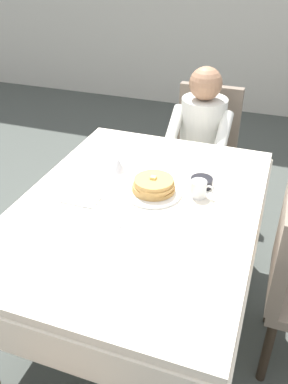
{
  "coord_description": "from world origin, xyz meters",
  "views": [
    {
      "loc": [
        0.56,
        -1.48,
        1.81
      ],
      "look_at": [
        0.02,
        0.03,
        0.79
      ],
      "focal_mm": 38.07,
      "sensor_mm": 36.0,
      "label": 1
    }
  ],
  "objects_px": {
    "syrup_pitcher": "(118,165)",
    "fork_left_of_plate": "(116,188)",
    "diner_person": "(201,135)",
    "spoon_near_edge": "(127,229)",
    "cup_coffee": "(199,189)",
    "knife_right_of_plate": "(190,202)",
    "chair_diner": "(204,144)",
    "bowl_butter": "(202,182)",
    "breakfast_stack": "(154,185)",
    "dining_table_main": "(138,219)",
    "plate_breakfast": "(153,192)"
  },
  "relations": [
    {
      "from": "plate_breakfast",
      "to": "fork_left_of_plate",
      "type": "height_order",
      "value": "plate_breakfast"
    },
    {
      "from": "dining_table_main",
      "to": "spoon_near_edge",
      "type": "height_order",
      "value": "spoon_near_edge"
    },
    {
      "from": "fork_left_of_plate",
      "to": "dining_table_main",
      "type": "bearing_deg",
      "value": -124.37
    },
    {
      "from": "breakfast_stack",
      "to": "knife_right_of_plate",
      "type": "bearing_deg",
      "value": -6.22
    },
    {
      "from": "syrup_pitcher",
      "to": "spoon_near_edge",
      "type": "distance_m",
      "value": 0.51
    },
    {
      "from": "cup_coffee",
      "to": "spoon_near_edge",
      "type": "relative_size",
      "value": 0.75
    },
    {
      "from": "diner_person",
      "to": "bowl_butter",
      "type": "bearing_deg",
      "value": 102.51
    },
    {
      "from": "dining_table_main",
      "to": "bowl_butter",
      "type": "distance_m",
      "value": 0.37
    },
    {
      "from": "syrup_pitcher",
      "to": "knife_right_of_plate",
      "type": "bearing_deg",
      "value": -21.2
    },
    {
      "from": "diner_person",
      "to": "spoon_near_edge",
      "type": "bearing_deg",
      "value": 87.49
    },
    {
      "from": "diner_person",
      "to": "fork_left_of_plate",
      "type": "distance_m",
      "value": 0.95
    },
    {
      "from": "dining_table_main",
      "to": "syrup_pitcher",
      "type": "relative_size",
      "value": 19.05
    },
    {
      "from": "breakfast_stack",
      "to": "syrup_pitcher",
      "type": "height_order",
      "value": "breakfast_stack"
    },
    {
      "from": "diner_person",
      "to": "spoon_near_edge",
      "type": "height_order",
      "value": "diner_person"
    },
    {
      "from": "chair_diner",
      "to": "syrup_pitcher",
      "type": "relative_size",
      "value": 11.62
    },
    {
      "from": "dining_table_main",
      "to": "diner_person",
      "type": "relative_size",
      "value": 1.36
    },
    {
      "from": "syrup_pitcher",
      "to": "fork_left_of_plate",
      "type": "distance_m",
      "value": 0.18
    },
    {
      "from": "cup_coffee",
      "to": "spoon_near_edge",
      "type": "xyz_separation_m",
      "value": [
        -0.23,
        -0.36,
        -0.04
      ]
    },
    {
      "from": "cup_coffee",
      "to": "syrup_pitcher",
      "type": "relative_size",
      "value": 1.41
    },
    {
      "from": "plate_breakfast",
      "to": "chair_diner",
      "type": "bearing_deg",
      "value": 87.93
    },
    {
      "from": "syrup_pitcher",
      "to": "fork_left_of_plate",
      "type": "xyz_separation_m",
      "value": [
        0.05,
        -0.17,
        -0.04
      ]
    },
    {
      "from": "chair_diner",
      "to": "plate_breakfast",
      "type": "xyz_separation_m",
      "value": [
        -0.04,
        -1.06,
        0.22
      ]
    },
    {
      "from": "diner_person",
      "to": "breakfast_stack",
      "type": "relative_size",
      "value": 5.28
    },
    {
      "from": "diner_person",
      "to": "plate_breakfast",
      "type": "xyz_separation_m",
      "value": [
        -0.04,
        -0.9,
        0.08
      ]
    },
    {
      "from": "chair_diner",
      "to": "breakfast_stack",
      "type": "xyz_separation_m",
      "value": [
        -0.04,
        -1.06,
        0.26
      ]
    },
    {
      "from": "diner_person",
      "to": "syrup_pitcher",
      "type": "bearing_deg",
      "value": 69.54
    },
    {
      "from": "plate_breakfast",
      "to": "syrup_pitcher",
      "type": "height_order",
      "value": "syrup_pitcher"
    },
    {
      "from": "syrup_pitcher",
      "to": "spoon_near_edge",
      "type": "relative_size",
      "value": 0.53
    },
    {
      "from": "diner_person",
      "to": "knife_right_of_plate",
      "type": "relative_size",
      "value": 5.6
    },
    {
      "from": "bowl_butter",
      "to": "knife_right_of_plate",
      "type": "distance_m",
      "value": 0.17
    },
    {
      "from": "plate_breakfast",
      "to": "breakfast_stack",
      "type": "height_order",
      "value": "breakfast_stack"
    },
    {
      "from": "plate_breakfast",
      "to": "fork_left_of_plate",
      "type": "xyz_separation_m",
      "value": [
        -0.19,
        -0.02,
        -0.01
      ]
    },
    {
      "from": "cup_coffee",
      "to": "knife_right_of_plate",
      "type": "height_order",
      "value": "cup_coffee"
    },
    {
      "from": "knife_right_of_plate",
      "to": "fork_left_of_plate",
      "type": "bearing_deg",
      "value": 84.66
    },
    {
      "from": "breakfast_stack",
      "to": "syrup_pitcher",
      "type": "relative_size",
      "value": 2.65
    },
    {
      "from": "diner_person",
      "to": "breakfast_stack",
      "type": "xyz_separation_m",
      "value": [
        -0.04,
        -0.9,
        0.12
      ]
    },
    {
      "from": "chair_diner",
      "to": "spoon_near_edge",
      "type": "height_order",
      "value": "chair_diner"
    },
    {
      "from": "chair_diner",
      "to": "plate_breakfast",
      "type": "relative_size",
      "value": 3.32
    },
    {
      "from": "chair_diner",
      "to": "breakfast_stack",
      "type": "relative_size",
      "value": 4.38
    },
    {
      "from": "diner_person",
      "to": "cup_coffee",
      "type": "xyz_separation_m",
      "value": [
        0.18,
        -0.86,
        0.11
      ]
    },
    {
      "from": "breakfast_stack",
      "to": "fork_left_of_plate",
      "type": "bearing_deg",
      "value": -173.9
    },
    {
      "from": "plate_breakfast",
      "to": "syrup_pitcher",
      "type": "xyz_separation_m",
      "value": [
        -0.24,
        0.15,
        0.03
      ]
    },
    {
      "from": "bowl_butter",
      "to": "spoon_near_edge",
      "type": "xyz_separation_m",
      "value": [
        -0.22,
        -0.45,
        -0.02
      ]
    },
    {
      "from": "fork_left_of_plate",
      "to": "spoon_near_edge",
      "type": "bearing_deg",
      "value": -152.21
    },
    {
      "from": "chair_diner",
      "to": "bowl_butter",
      "type": "xyz_separation_m",
      "value": [
        0.17,
        -0.91,
        0.23
      ]
    },
    {
      "from": "dining_table_main",
      "to": "breakfast_stack",
      "type": "height_order",
      "value": "breakfast_stack"
    },
    {
      "from": "plate_breakfast",
      "to": "knife_right_of_plate",
      "type": "bearing_deg",
      "value": -6.01
    },
    {
      "from": "cup_coffee",
      "to": "knife_right_of_plate",
      "type": "bearing_deg",
      "value": -110.1
    },
    {
      "from": "chair_diner",
      "to": "syrup_pitcher",
      "type": "xyz_separation_m",
      "value": [
        -0.28,
        -0.91,
        0.25
      ]
    },
    {
      "from": "cup_coffee",
      "to": "chair_diner",
      "type": "bearing_deg",
      "value": 99.88
    }
  ]
}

